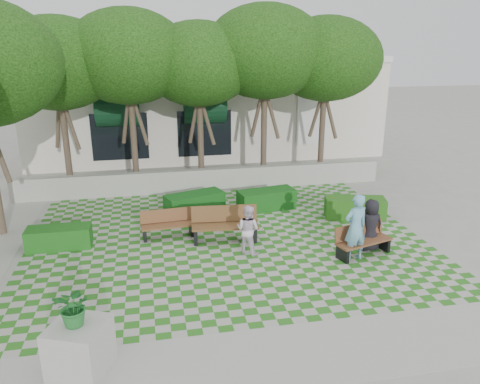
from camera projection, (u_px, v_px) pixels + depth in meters
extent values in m
plane|color=gray|center=(233.00, 255.00, 13.58)|extent=(90.00, 90.00, 0.00)
plane|color=#2B721E|center=(227.00, 241.00, 14.51)|extent=(12.00, 12.00, 0.00)
cube|color=#9E9B93|center=(277.00, 357.00, 9.20)|extent=(16.00, 2.00, 0.01)
cube|color=#9E9B93|center=(206.00, 180.00, 19.21)|extent=(15.00, 0.36, 0.90)
cube|color=brown|center=(364.00, 241.00, 13.41)|extent=(1.81, 1.00, 0.06)
cube|color=brown|center=(359.00, 230.00, 13.54)|extent=(1.69, 0.61, 0.43)
cube|color=black|center=(343.00, 254.00, 13.13)|extent=(0.23, 0.49, 0.42)
cube|color=black|center=(383.00, 243.00, 13.82)|extent=(0.23, 0.49, 0.42)
cube|color=brown|center=(225.00, 226.00, 14.32)|extent=(2.08, 0.80, 0.07)
cube|color=brown|center=(224.00, 213.00, 14.50)|extent=(2.04, 0.32, 0.51)
cube|color=black|center=(196.00, 235.00, 14.31)|extent=(0.16, 0.57, 0.50)
cube|color=black|center=(254.00, 232.00, 14.50)|extent=(0.16, 0.57, 0.50)
cube|color=brown|center=(168.00, 225.00, 14.62)|extent=(1.69, 0.64, 0.06)
cube|color=brown|center=(167.00, 215.00, 14.76)|extent=(1.66, 0.25, 0.41)
cube|color=black|center=(145.00, 234.00, 14.49)|extent=(0.13, 0.46, 0.40)
cube|color=black|center=(191.00, 229.00, 14.88)|extent=(0.13, 0.46, 0.40)
cube|color=#1F5216|center=(355.00, 208.00, 16.29)|extent=(2.19, 1.33, 0.72)
cube|color=#134715|center=(266.00, 200.00, 17.11)|extent=(2.18, 1.17, 0.72)
cube|color=#124516|center=(195.00, 203.00, 16.71)|extent=(2.24, 1.47, 0.73)
cube|color=#165115|center=(59.00, 238.00, 13.94)|extent=(1.85, 0.75, 0.65)
cube|color=#9E9B93|center=(80.00, 347.00, 8.71)|extent=(1.28, 1.28, 0.98)
imported|color=#216A2A|center=(74.00, 307.00, 8.43)|extent=(0.87, 0.82, 0.77)
imported|color=#69A6C0|center=(355.00, 227.00, 13.00)|extent=(0.78, 0.59, 1.94)
imported|color=black|center=(370.00, 225.00, 13.66)|extent=(0.78, 0.52, 1.57)
imported|color=silver|center=(248.00, 230.00, 13.47)|extent=(0.90, 0.88, 1.47)
cylinder|color=#47382B|center=(66.00, 146.00, 19.06)|extent=(0.26, 0.26, 3.64)
ellipsoid|color=#1E4C11|center=(57.00, 63.00, 18.04)|extent=(4.80, 4.80, 3.60)
cylinder|color=#47382B|center=(134.00, 141.00, 19.54)|extent=(0.26, 0.26, 3.81)
ellipsoid|color=#1E4C11|center=(128.00, 56.00, 18.48)|extent=(5.00, 5.00, 3.75)
cylinder|color=#47382B|center=(201.00, 141.00, 20.10)|extent=(0.26, 0.26, 3.58)
ellipsoid|color=#1E4C11|center=(199.00, 64.00, 19.10)|extent=(4.60, 4.60, 3.45)
cylinder|color=#47382B|center=(264.00, 134.00, 20.57)|extent=(0.26, 0.26, 3.92)
ellipsoid|color=#1E4C11|center=(265.00, 52.00, 19.48)|extent=(5.20, 5.20, 3.90)
cylinder|color=#47382B|center=(322.00, 135.00, 21.11)|extent=(0.26, 0.26, 3.70)
ellipsoid|color=#1E4C11|center=(326.00, 59.00, 20.08)|extent=(4.80, 4.80, 3.60)
cube|color=silver|center=(204.00, 104.00, 26.21)|extent=(18.00, 8.00, 5.00)
cube|color=white|center=(214.00, 61.00, 21.71)|extent=(18.00, 0.30, 0.30)
cube|color=black|center=(313.00, 117.00, 23.50)|extent=(1.40, 0.10, 2.40)
cylinder|color=#0F371E|center=(117.00, 107.00, 21.47)|extent=(3.00, 1.80, 1.80)
cube|color=black|center=(120.00, 137.00, 21.90)|extent=(2.60, 0.08, 2.20)
cylinder|color=#0F371E|center=(204.00, 104.00, 22.22)|extent=(3.00, 1.80, 1.80)
cube|color=black|center=(205.00, 133.00, 22.65)|extent=(2.60, 0.08, 2.20)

